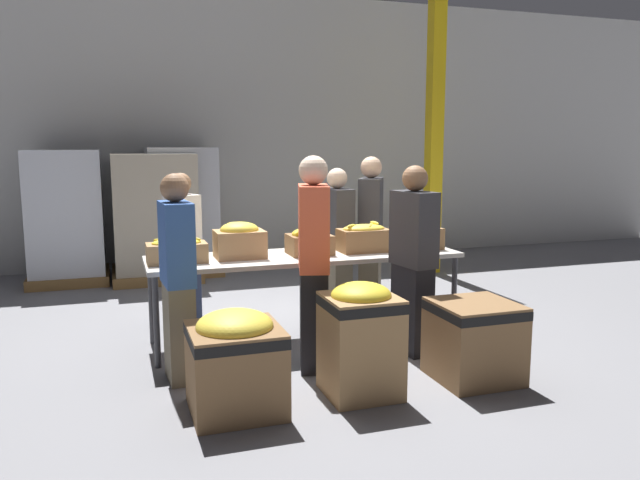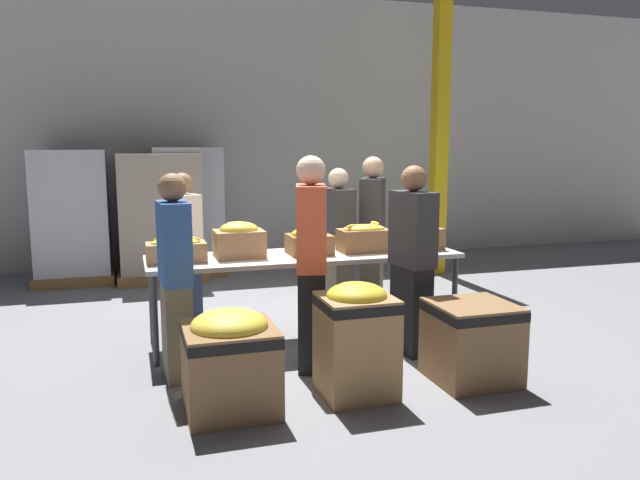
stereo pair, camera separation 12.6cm
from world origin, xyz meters
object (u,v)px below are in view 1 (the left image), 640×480
at_px(banana_box_2, 310,241).
at_px(volunteer_3, 178,279).
at_px(banana_box_3, 364,237).
at_px(volunteer_5, 313,265).
at_px(donation_bin_2, 474,338).
at_px(volunteer_0, 183,252).
at_px(donation_bin_1, 361,335).
at_px(donation_bin_0, 235,358).
at_px(pallet_stack_0, 66,218).
at_px(banana_box_4, 419,235).
at_px(support_pillar, 434,128).
at_px(sorting_table, 305,260).
at_px(pallet_stack_2, 182,212).
at_px(volunteer_4, 370,236).
at_px(volunteer_1, 337,244).
at_px(banana_box_0, 177,250).
at_px(volunteer_2, 413,261).
at_px(banana_box_1, 240,240).
at_px(pallet_stack_1, 155,218).

bearing_deg(banana_box_2, volunteer_3, -152.27).
distance_m(banana_box_3, volunteer_5, 1.02).
distance_m(banana_box_3, donation_bin_2, 1.51).
bearing_deg(volunteer_0, donation_bin_2, 20.70).
distance_m(banana_box_2, donation_bin_1, 1.44).
height_order(donation_bin_0, donation_bin_2, donation_bin_0).
bearing_deg(pallet_stack_0, volunteer_0, -64.81).
bearing_deg(banana_box_2, donation_bin_1, -91.95).
xyz_separation_m(banana_box_4, volunteer_0, (-2.13, 0.79, -0.18)).
xyz_separation_m(volunteer_3, volunteer_5, (1.04, -0.08, 0.06)).
distance_m(donation_bin_2, support_pillar, 4.43).
bearing_deg(volunteer_0, sorting_table, 31.64).
relative_size(banana_box_4, pallet_stack_2, 0.24).
bearing_deg(volunteer_4, donation_bin_0, -13.45).
height_order(volunteer_0, support_pillar, support_pillar).
relative_size(volunteer_5, donation_bin_1, 2.07).
bearing_deg(volunteer_5, banana_box_3, -30.10).
bearing_deg(banana_box_3, volunteer_1, 93.98).
distance_m(banana_box_0, banana_box_3, 1.71).
distance_m(banana_box_2, support_pillar, 3.66).
relative_size(volunteer_2, volunteer_5, 0.95).
xyz_separation_m(banana_box_4, volunteer_4, (-0.19, 0.72, -0.11)).
height_order(volunteer_1, donation_bin_1, volunteer_1).
relative_size(banana_box_1, pallet_stack_1, 0.26).
relative_size(banana_box_0, donation_bin_2, 0.82).
relative_size(volunteer_0, volunteer_3, 0.96).
relative_size(banana_box_1, banana_box_3, 0.93).
distance_m(volunteer_3, pallet_stack_2, 4.12).
relative_size(sorting_table, donation_bin_2, 4.68).
relative_size(banana_box_1, banana_box_2, 1.12).
bearing_deg(banana_box_0, volunteer_3, -95.14).
bearing_deg(volunteer_0, banana_box_3, 42.20).
bearing_deg(volunteer_5, banana_box_0, 70.25).
bearing_deg(volunteer_3, pallet_stack_0, 10.91).
bearing_deg(donation_bin_2, banana_box_3, 105.18).
distance_m(pallet_stack_0, pallet_stack_1, 1.10).
distance_m(banana_box_3, pallet_stack_2, 3.69).
relative_size(volunteer_1, support_pillar, 0.39).
bearing_deg(volunteer_4, donation_bin_2, 28.66).
bearing_deg(sorting_table, donation_bin_2, -55.56).
xyz_separation_m(support_pillar, pallet_stack_1, (-3.71, 0.79, -1.18)).
bearing_deg(donation_bin_1, volunteer_3, 149.62).
relative_size(volunteer_5, pallet_stack_2, 0.97).
bearing_deg(pallet_stack_1, donation_bin_1, -76.22).
xyz_separation_m(donation_bin_0, support_pillar, (3.50, 3.75, 1.63)).
distance_m(volunteer_0, volunteer_5, 1.70).
bearing_deg(donation_bin_1, banana_box_4, 49.36).
height_order(donation_bin_1, pallet_stack_1, pallet_stack_1).
bearing_deg(volunteer_5, banana_box_2, 0.20).
relative_size(donation_bin_1, support_pillar, 0.21).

